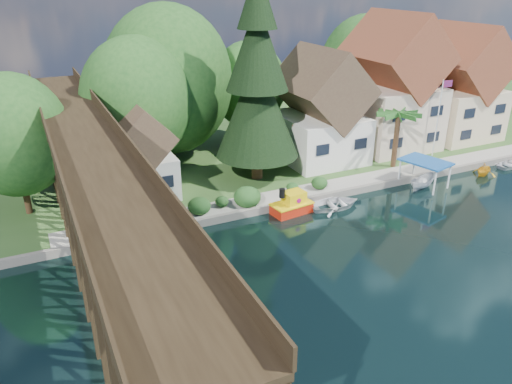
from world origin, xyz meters
TOP-DOWN VIEW (x-y plane):
  - ground at (0.00, 0.00)m, footprint 140.00×140.00m
  - bank at (0.00, 34.00)m, footprint 140.00×52.00m
  - seawall at (4.00, 8.00)m, footprint 60.00×0.40m
  - promenade at (6.00, 9.30)m, footprint 50.00×2.60m
  - trestle_bridge at (-16.00, 5.17)m, footprint 4.12×44.18m
  - house_left at (7.00, 16.00)m, footprint 7.64×8.64m
  - house_center at (16.00, 16.50)m, footprint 8.65×9.18m
  - house_right at (25.00, 16.00)m, footprint 8.15×8.64m
  - shed at (-11.00, 14.50)m, footprint 5.09×5.40m
  - bg_trees at (1.00, 21.25)m, footprint 49.90×13.30m
  - shrubs at (-4.60, 9.26)m, footprint 15.76×2.47m
  - conifer at (-0.76, 13.98)m, footprint 7.33×7.33m
  - palm_tree at (12.43, 10.98)m, footprint 4.35×4.35m
  - flagpole at (18.27, 11.70)m, footprint 1.22×0.12m
  - tugboat at (-0.94, 7.09)m, footprint 3.49×2.21m
  - boat_white_a at (2.72, 6.39)m, footprint 4.51×3.36m
  - boat_canopy at (12.08, 6.48)m, footprint 3.73×4.63m
  - boat_yellow at (19.63, 6.43)m, footprint 3.21×3.02m
  - boat_white_b at (23.91, 6.88)m, footprint 3.74×2.88m

SIDE VIEW (x-z plane):
  - ground at x=0.00m, z-range 0.00..0.00m
  - bank at x=0.00m, z-range 0.00..0.50m
  - seawall at x=4.00m, z-range 0.00..0.62m
  - boat_white_b at x=23.91m, z-range 0.00..0.72m
  - boat_white_a at x=2.72m, z-range 0.00..0.89m
  - promenade at x=6.00m, z-range 0.50..0.56m
  - boat_yellow at x=19.63m, z-range 0.00..1.35m
  - tugboat at x=-0.94m, z-range -0.48..1.91m
  - boat_canopy at x=12.08m, z-range -0.18..2.43m
  - shrubs at x=-4.60m, z-range 0.38..2.08m
  - shed at x=-11.00m, z-range -0.10..7.75m
  - house_left at x=7.00m, z-range -0.37..10.65m
  - flagpole at x=18.27m, z-range 1.38..9.13m
  - trestle_bridge at x=-16.00m, z-range 0.70..10.00m
  - palm_tree at x=12.43m, z-range 2.64..8.38m
  - house_right at x=25.00m, z-range -0.45..12.00m
  - house_center at x=16.00m, z-range -0.53..13.36m
  - bg_trees at x=1.00m, z-range 2.00..12.57m
  - conifer at x=-0.76m, z-range 0.17..18.21m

